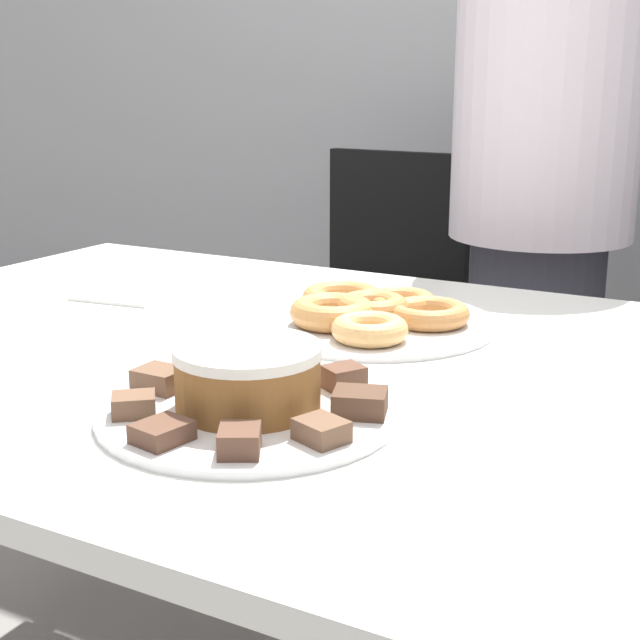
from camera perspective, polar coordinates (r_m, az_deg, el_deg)
name	(u,v)px	position (r m, az deg, el deg)	size (l,w,h in m)	color
wall_back	(638,1)	(2.68, 19.70, 18.68)	(8.00, 0.05, 2.60)	#A8AAAD
table	(378,416)	(1.19, 3.76, -6.14)	(1.87, 1.06, 0.73)	silver
person_standing	(541,214)	(1.99, 13.94, 6.62)	(0.39, 0.39, 1.57)	#383842
office_chair_left	(369,344)	(2.27, 3.13, -1.56)	(0.47, 0.47, 0.92)	black
plate_cake	(249,412)	(1.00, -4.59, -5.87)	(0.34, 0.34, 0.01)	white
plate_donuts	(372,323)	(1.36, 3.36, -0.17)	(0.37, 0.37, 0.01)	white
frosted_cake	(248,377)	(0.99, -4.64, -3.64)	(0.16, 0.16, 0.07)	brown
lamington_0	(162,432)	(0.91, -10.07, -7.08)	(0.05, 0.06, 0.02)	brown
lamington_1	(239,441)	(0.88, -5.18, -7.70)	(0.06, 0.06, 0.03)	brown
lamington_2	(321,430)	(0.90, 0.09, -7.08)	(0.06, 0.06, 0.02)	brown
lamington_3	(360,402)	(0.97, 2.57, -5.30)	(0.07, 0.06, 0.03)	#513828
lamington_4	(344,377)	(1.05, 1.52, -3.69)	(0.06, 0.06, 0.03)	brown
lamington_5	(289,363)	(1.10, -1.98, -2.77)	(0.04, 0.05, 0.03)	brown
lamington_6	(220,366)	(1.11, -6.40, -2.93)	(0.07, 0.07, 0.02)	#513828
lamington_7	(160,379)	(1.06, -10.20, -3.72)	(0.06, 0.05, 0.03)	brown
lamington_8	(134,405)	(0.99, -11.84, -5.33)	(0.06, 0.06, 0.02)	brown
donut_0	(372,308)	(1.35, 3.38, 0.80)	(0.11, 0.11, 0.04)	#C68447
donut_1	(370,329)	(1.24, 3.20, -0.58)	(0.11, 0.11, 0.03)	#E5AD66
donut_2	(428,313)	(1.34, 6.94, 0.42)	(0.12, 0.12, 0.03)	#C68447
donut_3	(400,302)	(1.40, 5.13, 1.16)	(0.11, 0.11, 0.03)	#D18E4C
donut_4	(342,298)	(1.41, 1.42, 1.44)	(0.13, 0.13, 0.04)	#D18E4C
donut_5	(333,312)	(1.32, 0.82, 0.51)	(0.13, 0.13, 0.04)	#D18E4C
napkin	(126,295)	(1.57, -12.33, 1.57)	(0.17, 0.14, 0.01)	white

